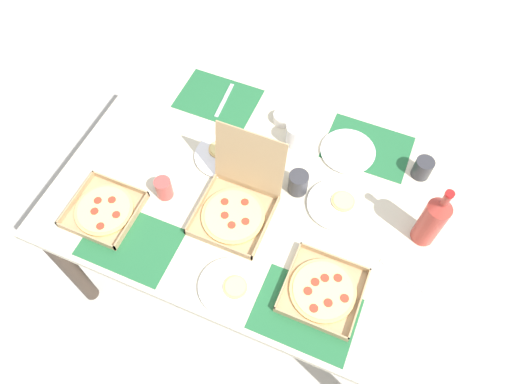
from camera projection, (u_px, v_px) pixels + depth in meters
The scene contains 22 objects.
ground_plane at pixel (256, 265), 2.63m from camera, with size 6.00×6.00×0.00m, color beige.
dining_table at pixel (256, 204), 2.05m from camera, with size 1.59×1.09×0.77m.
placemat_near_left at pixel (130, 242), 1.85m from camera, with size 0.36×0.26×0.00m, color #236638.
placemat_near_right at pixel (305, 314), 1.71m from camera, with size 0.36×0.26×0.00m, color #236638.
placemat_far_left at pixel (218, 99), 2.22m from camera, with size 0.36×0.26×0.00m, color #236638.
placemat_far_right at pixel (368, 147), 2.08m from camera, with size 0.36×0.26×0.00m, color #236638.
pizza_box_corner_right at pixel (104, 210), 1.91m from camera, with size 0.26×0.26×0.04m.
pizza_box_edge_far at pixel (237, 204), 1.88m from camera, with size 0.28×0.34×0.32m.
pizza_box_corner_left at pixel (323, 290), 1.74m from camera, with size 0.28×0.28×0.04m.
plate_near_left at pixel (337, 204), 1.93m from camera, with size 0.23×0.23×0.03m.
plate_far_left at pixel (229, 287), 1.75m from camera, with size 0.22×0.22×0.03m.
plate_near_right at pixel (221, 155), 2.05m from camera, with size 0.23×0.23×0.03m.
plate_far_right at pixel (348, 152), 2.06m from camera, with size 0.23×0.23×0.02m.
soda_bottle at pixel (432, 220), 1.75m from camera, with size 0.09×0.09×0.32m.
cup_red at pixel (164, 188), 1.92m from camera, with size 0.07×0.07×0.09m, color #BF4742.
cup_clear_right at pixel (295, 135), 2.05m from camera, with size 0.08×0.08×0.11m, color silver.
cup_dark at pixel (423, 168), 1.97m from camera, with size 0.08×0.08×0.09m, color #333338.
cup_spare at pixel (298, 183), 1.93m from camera, with size 0.08×0.08×0.10m, color #333338.
condiment_bowl at pixel (283, 118), 2.14m from camera, with size 0.08×0.08×0.04m, color white.
knife_by_near_right at pixel (140, 126), 2.14m from camera, with size 0.21×0.02×0.01m, color #B7B7BC.
fork_by_far_left at pixel (403, 276), 1.78m from camera, with size 0.19×0.02×0.01m, color #B7B7BC.
knife_by_far_right at pixel (224, 100), 2.22m from camera, with size 0.21×0.02×0.01m, color #B7B7BC.
Camera 1 is at (0.39, -0.93, 2.46)m, focal length 33.83 mm.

